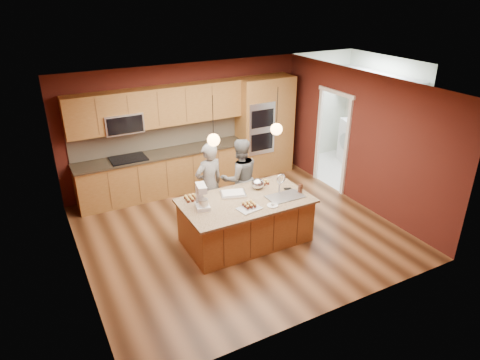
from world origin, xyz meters
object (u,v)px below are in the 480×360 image
island (246,220)px  person_left (209,185)px  person_right (240,178)px  mixing_bowl (258,184)px  stand_mixer (202,198)px

island → person_left: (-0.31, 0.88, 0.39)m
person_right → mixing_bowl: 0.60m
person_right → stand_mixer: person_right is taller
island → mixing_bowl: 0.69m
person_right → mixing_bowl: person_right is taller
person_right → person_left: bearing=6.4°
island → person_left: 1.01m
person_right → mixing_bowl: (0.05, -0.58, 0.12)m
person_right → stand_mixer: size_ratio=3.81×
mixing_bowl → stand_mixer: bearing=-170.2°
person_left → stand_mixer: person_left is taller
person_left → mixing_bowl: size_ratio=6.95×
mixing_bowl → island: bearing=-142.8°
stand_mixer → person_left: bearing=70.2°
person_right → stand_mixer: (-1.13, -0.79, 0.20)m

